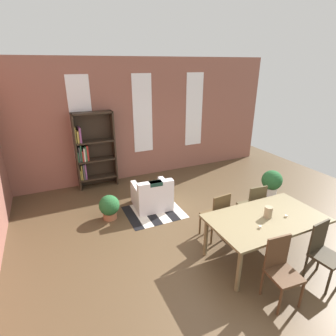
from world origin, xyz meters
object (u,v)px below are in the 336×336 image
(dining_table, at_px, (266,221))
(potted_plant_by_shelf, at_px, (109,206))
(dining_chair_far_right, at_px, (253,205))
(dining_chair_near_left, at_px, (281,268))
(vase_on_table, at_px, (268,212))
(armchair_white, at_px, (152,196))
(bookshelf_tall, at_px, (92,151))
(dining_chair_near_right, at_px, (323,251))
(potted_plant_corner, at_px, (272,182))
(dining_chair_far_left, at_px, (217,214))

(dining_table, relative_size, potted_plant_by_shelf, 3.60)
(dining_chair_far_right, bearing_deg, dining_chair_near_left, -119.01)
(dining_table, height_order, vase_on_table, vase_on_table)
(dining_chair_far_right, bearing_deg, armchair_white, 132.90)
(dining_table, height_order, dining_chair_near_left, dining_chair_near_left)
(vase_on_table, distance_m, bookshelf_tall, 4.59)
(vase_on_table, relative_size, potted_plant_by_shelf, 0.35)
(dining_chair_near_right, distance_m, potted_plant_corner, 2.83)
(dining_chair_near_left, relative_size, potted_plant_corner, 1.45)
(dining_chair_far_right, relative_size, dining_chair_near_left, 1.00)
(dining_chair_near_right, distance_m, dining_chair_far_left, 1.75)
(bookshelf_tall, distance_m, potted_plant_by_shelf, 1.93)
(vase_on_table, xyz_separation_m, armchair_white, (-1.10, 2.38, -0.59))
(dining_table, distance_m, armchair_white, 2.64)
(potted_plant_corner, bearing_deg, vase_on_table, -137.35)
(vase_on_table, xyz_separation_m, dining_chair_near_right, (0.40, -0.76, -0.35))
(dining_table, height_order, armchair_white, dining_table)
(dining_table, height_order, potted_plant_corner, dining_table)
(dining_chair_near_right, relative_size, potted_plant_corner, 1.45)
(bookshelf_tall, distance_m, armchair_white, 2.10)
(potted_plant_by_shelf, distance_m, potted_plant_corner, 3.98)
(bookshelf_tall, height_order, potted_plant_by_shelf, bookshelf_tall)
(dining_chair_far_right, xyz_separation_m, bookshelf_tall, (-2.48, 3.32, 0.49))
(dining_chair_far_left, xyz_separation_m, potted_plant_corner, (2.27, 0.91, -0.15))
(dining_table, xyz_separation_m, bookshelf_tall, (-2.05, 4.09, 0.31))
(dining_chair_near_right, height_order, potted_plant_by_shelf, dining_chair_near_right)
(dining_table, relative_size, bookshelf_tall, 0.96)
(dining_table, relative_size, dining_chair_far_right, 2.01)
(dining_table, xyz_separation_m, dining_chair_near_left, (-0.42, -0.76, -0.18))
(dining_chair_far_left, bearing_deg, dining_table, -60.96)
(dining_table, relative_size, dining_chair_far_left, 2.01)
(bookshelf_tall, bearing_deg, dining_chair_near_left, -71.42)
(dining_chair_near_right, bearing_deg, armchair_white, 115.49)
(potted_plant_by_shelf, bearing_deg, dining_table, -47.75)
(dining_chair_far_right, distance_m, armchair_white, 2.21)
(dining_chair_near_right, xyz_separation_m, armchair_white, (-1.50, 3.14, -0.23))
(armchair_white, distance_m, potted_plant_by_shelf, 1.01)
(armchair_white, bearing_deg, potted_plant_by_shelf, -175.28)
(dining_chair_far_right, bearing_deg, potted_plant_by_shelf, 148.62)
(dining_chair_near_right, distance_m, potted_plant_by_shelf, 3.96)
(dining_table, bearing_deg, vase_on_table, -0.00)
(dining_chair_near_right, bearing_deg, dining_chair_far_left, 119.00)
(dining_table, distance_m, potted_plant_by_shelf, 3.13)
(dining_chair_near_right, distance_m, bookshelf_tall, 5.47)
(dining_chair_far_left, distance_m, dining_chair_near_left, 1.53)
(dining_chair_near_right, height_order, dining_chair_far_right, same)
(armchair_white, height_order, potted_plant_corner, armchair_white)
(vase_on_table, bearing_deg, potted_plant_by_shelf, 132.61)
(dining_chair_far_right, bearing_deg, dining_table, -119.03)
(armchair_white, relative_size, potted_plant_corner, 1.30)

